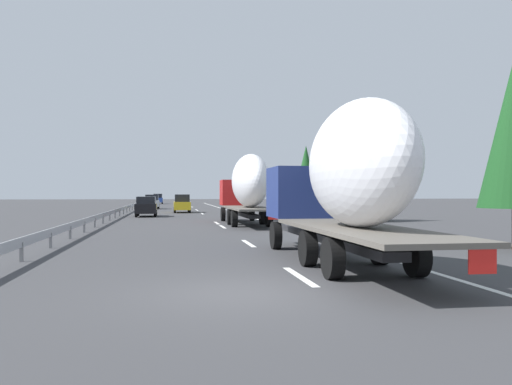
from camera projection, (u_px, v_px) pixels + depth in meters
ground_plane at (186, 215)px, 50.83m from camera, size 260.00×260.00×0.00m
lane_stripe_0 at (300, 276)px, 13.60m from camera, size 3.20×0.20×0.01m
lane_stripe_1 at (248, 243)px, 22.46m from camera, size 3.20×0.20×0.01m
lane_stripe_2 at (223, 227)px, 33.51m from camera, size 3.20×0.20×0.01m
lane_stripe_3 at (217, 223)px, 37.61m from camera, size 3.20×0.20×0.01m
lane_stripe_4 at (202, 214)px, 54.36m from camera, size 3.20×0.20×0.01m
lane_stripe_5 at (197, 210)px, 64.63m from camera, size 3.20×0.20×0.01m
lane_stripe_6 at (196, 210)px, 67.10m from camera, size 3.20×0.20×0.01m
lane_stripe_7 at (190, 206)px, 88.49m from camera, size 3.20×0.20×0.01m
lane_stripe_8 at (192, 207)px, 79.84m from camera, size 3.20×0.20×0.01m
lane_stripe_9 at (189, 205)px, 93.63m from camera, size 3.20×0.20×0.01m
edge_line_right at (236, 213)px, 56.64m from camera, size 110.00×0.20×0.01m
truck_lead at (247, 186)px, 35.39m from camera, size 13.13×2.55×4.60m
truck_trailing at (344, 178)px, 15.67m from camera, size 13.24×2.55×4.64m
car_blue_sedan at (158, 199)px, 102.71m from camera, size 4.08×1.83×1.94m
car_silver_hatch at (152, 202)px, 70.51m from camera, size 4.24×1.88×1.90m
car_black_suv at (146, 206)px, 47.87m from camera, size 4.49×1.84×1.80m
car_yellow_coupe at (182, 204)px, 57.72m from camera, size 4.77×1.77×1.96m
road_sign at (246, 192)px, 58.05m from camera, size 0.10×0.90×3.27m
tree_0 at (370, 169)px, 39.89m from camera, size 3.49×3.49×6.55m
tree_1 at (358, 171)px, 40.97m from camera, size 3.29×3.29×6.23m
tree_2 at (306, 172)px, 51.95m from camera, size 2.48×2.48×6.74m
guardrail_median at (124, 208)px, 52.84m from camera, size 94.00×0.10×0.76m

